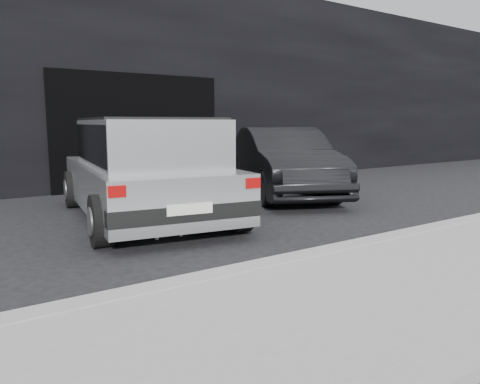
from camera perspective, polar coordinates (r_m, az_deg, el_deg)
ground at (r=7.15m, az=-6.81°, el=-3.74°), size 80.00×80.00×0.00m
building_facade at (r=12.94m, az=-15.91°, el=12.56°), size 34.00×4.00×5.00m
garage_opening at (r=11.03m, az=-12.19°, el=7.21°), size 4.00×0.10×2.60m
curb at (r=5.76m, az=14.81°, el=-6.35°), size 18.00×0.25×0.12m
sidewalk at (r=5.10m, az=25.24°, el=-8.86°), size 18.00×2.20×0.11m
silver_hatchback at (r=7.39m, az=-11.45°, el=3.29°), size 2.64×4.52×1.57m
second_car at (r=9.71m, az=5.30°, el=3.69°), size 3.13×4.49×1.40m
cat_siamese at (r=6.74m, az=0.08°, el=-3.22°), size 0.47×0.86×0.31m
cat_white at (r=6.30m, az=-8.59°, el=-3.61°), size 0.87×0.32×0.40m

